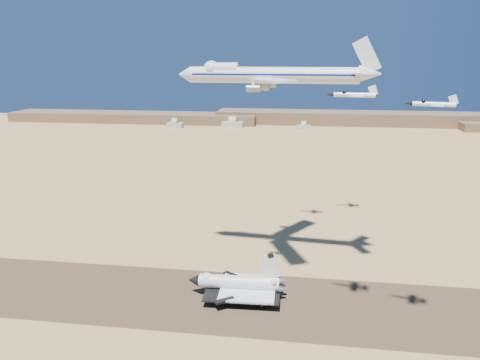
# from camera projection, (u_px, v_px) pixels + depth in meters

# --- Properties ---
(ground) EXTENTS (1200.00, 1200.00, 0.00)m
(ground) POSITION_uv_depth(u_px,v_px,m) (189.00, 298.00, 190.51)
(ground) COLOR tan
(ground) RESTS_ON ground
(runway) EXTENTS (600.00, 50.00, 0.06)m
(runway) POSITION_uv_depth(u_px,v_px,m) (189.00, 298.00, 190.50)
(runway) COLOR brown
(runway) RESTS_ON ground
(ridgeline) EXTENTS (960.00, 90.00, 18.00)m
(ridgeline) POSITION_uv_depth(u_px,v_px,m) (322.00, 120.00, 684.46)
(ridgeline) COLOR brown
(ridgeline) RESTS_ON ground
(hangars) EXTENTS (200.50, 29.50, 30.00)m
(hangars) POSITION_uv_depth(u_px,v_px,m) (229.00, 124.00, 656.33)
(hangars) COLOR beige
(hangars) RESTS_ON ground
(shuttle) EXTENTS (39.90, 25.16, 19.66)m
(shuttle) POSITION_uv_depth(u_px,v_px,m) (238.00, 284.00, 190.79)
(shuttle) COLOR silver
(shuttle) RESTS_ON runway
(carrier_747) EXTENTS (86.40, 66.76, 21.51)m
(carrier_747) POSITION_uv_depth(u_px,v_px,m) (266.00, 75.00, 198.78)
(carrier_747) COLOR white
(crew_a) EXTENTS (0.52, 0.69, 1.68)m
(crew_a) POSITION_uv_depth(u_px,v_px,m) (262.00, 305.00, 182.88)
(crew_a) COLOR #E1460D
(crew_a) RESTS_ON runway
(crew_b) EXTENTS (0.94, 0.97, 1.76)m
(crew_b) POSITION_uv_depth(u_px,v_px,m) (261.00, 307.00, 181.73)
(crew_b) COLOR #E1460D
(crew_b) RESTS_ON runway
(crew_c) EXTENTS (0.99, 1.06, 1.65)m
(crew_c) POSITION_uv_depth(u_px,v_px,m) (252.00, 304.00, 183.53)
(crew_c) COLOR #E1460D
(crew_c) RESTS_ON runway
(chase_jet_a) EXTENTS (16.20, 9.04, 4.06)m
(chase_jet_a) POSITION_uv_depth(u_px,v_px,m) (353.00, 95.00, 147.93)
(chase_jet_a) COLOR white
(chase_jet_b) EXTENTS (14.85, 8.56, 3.77)m
(chase_jet_b) POSITION_uv_depth(u_px,v_px,m) (433.00, 104.00, 138.69)
(chase_jet_b) COLOR white
(chase_jet_c) EXTENTS (14.24, 7.50, 3.55)m
(chase_jet_c) POSITION_uv_depth(u_px,v_px,m) (305.00, 74.00, 243.49)
(chase_jet_c) COLOR white
(chase_jet_d) EXTENTS (15.33, 8.17, 3.82)m
(chase_jet_d) POSITION_uv_depth(u_px,v_px,m) (350.00, 72.00, 255.86)
(chase_jet_d) COLOR white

